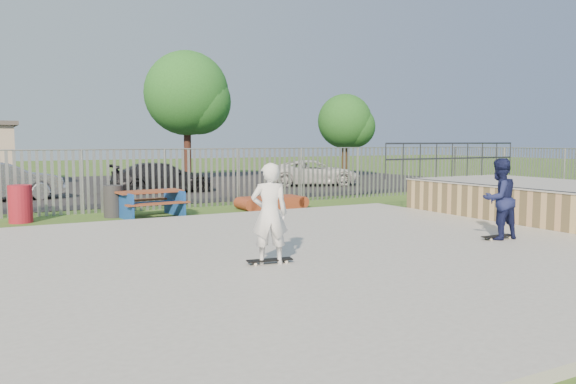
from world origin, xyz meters
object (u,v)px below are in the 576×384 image
trash_bin_grey (113,201)px  tree_right (345,121)px  tree_mid (187,94)px  skater_navy (499,199)px  trash_bin_red (20,204)px  picnic_table (150,204)px  skater_white (270,214)px  funbox (272,203)px  car_dark (163,177)px  car_white (314,173)px

trash_bin_grey → tree_right: (16.20, 11.73, 2.97)m
tree_mid → skater_navy: bearing=-91.0°
skater_navy → trash_bin_red: bearing=-42.6°
trash_bin_red → tree_mid: bearing=55.6°
picnic_table → tree_right: (15.23, 12.23, 3.04)m
skater_white → funbox: bearing=-98.1°
picnic_table → tree_mid: 15.94m
car_dark → car_white: bearing=-87.6°
car_dark → skater_white: 15.80m
trash_bin_red → skater_navy: (8.92, -8.73, 0.50)m
car_dark → trash_bin_grey: bearing=155.4°
skater_navy → trash_bin_grey: bearing=-51.7°
skater_navy → skater_white: (-5.44, 0.16, 0.00)m
skater_navy → picnic_table: bearing=-54.5°
car_white → skater_white: 18.76m
car_dark → tree_mid: (3.29, 6.55, 4.24)m
trash_bin_red → trash_bin_grey: size_ratio=1.10×
picnic_table → car_dark: bearing=64.2°
trash_bin_grey → skater_navy: 10.80m
tree_mid → skater_white: 23.22m
car_dark → tree_mid: tree_mid is taller
funbox → car_dark: car_dark is taller
tree_right → skater_navy: bearing=-115.6°
tree_mid → skater_navy: tree_mid is taller
trash_bin_red → skater_white: skater_white is taller
car_white → tree_mid: (-4.47, 6.46, 4.25)m
trash_bin_red → tree_mid: (9.30, 13.57, 4.38)m
funbox → car_white: (6.14, 7.47, 0.46)m
trash_bin_red → tree_mid: 17.03m
skater_white → skater_navy: bearing=-163.0°
trash_bin_red → car_white: (13.77, 7.11, 0.13)m
tree_right → trash_bin_red: bearing=-148.0°
picnic_table → tree_mid: tree_mid is taller
skater_white → car_white: bearing=-104.5°
tree_right → tree_mid: bearing=168.5°
skater_white → tree_right: bearing=-108.2°
funbox → skater_navy: 8.51m
skater_navy → skater_white: bearing=0.1°
car_white → picnic_table: bearing=146.1°
funbox → skater_navy: size_ratio=1.13×
car_dark → tree_mid: bearing=-25.0°
funbox → skater_navy: (1.29, -8.37, 0.83)m
picnic_table → skater_white: bearing=-97.3°
trash_bin_grey → skater_navy: skater_navy is taller
picnic_table → skater_white: 8.03m
skater_navy → car_dark: bearing=-77.7°
picnic_table → funbox: (4.16, 0.20, -0.21)m
tree_mid → picnic_table: bearing=-112.4°
funbox → skater_white: 9.24m
trash_bin_grey → car_dark: car_dark is taller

